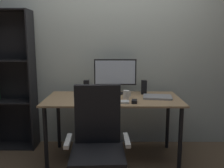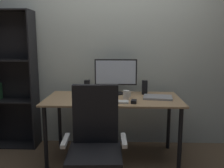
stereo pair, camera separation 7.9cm
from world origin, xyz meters
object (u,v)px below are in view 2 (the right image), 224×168
(monitor, at_px, (116,74))
(coffee_mug, at_px, (126,95))
(desk, at_px, (113,105))
(mouse, at_px, (134,102))
(speaker_left, at_px, (87,87))
(bookshelf, at_px, (11,81))
(laptop, at_px, (158,97))
(speaker_right, at_px, (145,87))
(keyboard, at_px, (115,102))
(office_chair, at_px, (95,151))

(monitor, distance_m, coffee_mug, 0.35)
(desk, bearing_deg, mouse, -45.01)
(monitor, relative_size, speaker_left, 3.01)
(bookshelf, bearing_deg, laptop, -10.98)
(speaker_left, bearing_deg, coffee_mug, -27.68)
(speaker_left, height_order, bookshelf, bookshelf)
(coffee_mug, xyz_separation_m, speaker_right, (0.23, 0.25, 0.04))
(mouse, distance_m, coffee_mug, 0.21)
(desk, xyz_separation_m, mouse, (0.23, -0.23, 0.10))
(speaker_right, bearing_deg, keyboard, -129.34)
(coffee_mug, bearing_deg, keyboard, -124.73)
(keyboard, distance_m, coffee_mug, 0.22)
(laptop, height_order, speaker_left, speaker_left)
(laptop, bearing_deg, speaker_right, 129.90)
(monitor, bearing_deg, mouse, -66.00)
(speaker_left, relative_size, bookshelf, 0.10)
(laptop, bearing_deg, mouse, -132.70)
(laptop, xyz_separation_m, office_chair, (-0.64, -0.79, -0.29))
(keyboard, bearing_deg, mouse, -1.61)
(office_chair, height_order, bookshelf, bookshelf)
(laptop, xyz_separation_m, speaker_left, (-0.84, 0.21, 0.07))
(speaker_left, relative_size, speaker_right, 1.00)
(monitor, bearing_deg, coffee_mug, -64.21)
(monitor, bearing_deg, keyboard, -89.87)
(desk, height_order, coffee_mug, coffee_mug)
(monitor, xyz_separation_m, speaker_left, (-0.35, -0.01, -0.16))
(speaker_left, bearing_deg, speaker_right, 0.00)
(keyboard, height_order, office_chair, office_chair)
(laptop, bearing_deg, office_chair, -120.75)
(office_chair, bearing_deg, coffee_mug, 66.68)
(monitor, relative_size, laptop, 1.60)
(desk, bearing_deg, bookshelf, 164.81)
(office_chair, bearing_deg, laptop, 48.20)
(speaker_right, xyz_separation_m, bookshelf, (-1.72, 0.15, 0.04))
(desk, bearing_deg, monitor, 83.31)
(mouse, xyz_separation_m, office_chair, (-0.35, -0.56, -0.30))
(laptop, relative_size, office_chair, 0.32)
(bookshelf, bearing_deg, office_chair, -43.46)
(mouse, xyz_separation_m, speaker_left, (-0.55, 0.44, 0.07))
(coffee_mug, bearing_deg, desk, 166.82)
(desk, height_order, keyboard, keyboard)
(keyboard, height_order, mouse, mouse)
(coffee_mug, bearing_deg, office_chair, -110.33)
(monitor, height_order, keyboard, monitor)
(mouse, xyz_separation_m, bookshelf, (-1.57, 0.59, 0.11))
(mouse, height_order, coffee_mug, coffee_mug)
(coffee_mug, bearing_deg, speaker_left, 152.32)
(laptop, bearing_deg, bookshelf, 177.09)
(mouse, height_order, speaker_right, speaker_right)
(keyboard, distance_m, mouse, 0.20)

